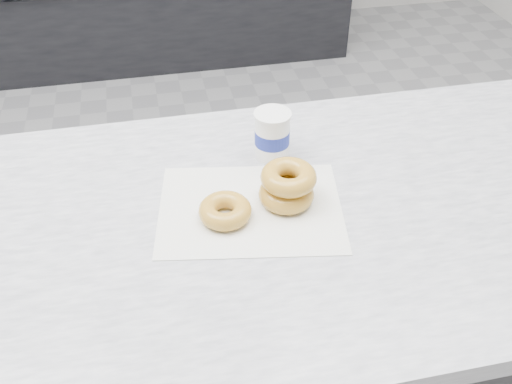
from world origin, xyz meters
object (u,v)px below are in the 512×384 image
Objects in this scene: donut_single at (225,211)px; donut_stack at (287,185)px; counter at (204,369)px; coffee_cup at (272,134)px.

donut_single is 0.13m from donut_stack.
counter is 0.47m from donut_single.
counter is 0.57m from coffee_cup.
donut_stack is at bearing 11.12° from donut_single.
coffee_cup is (0.13, 0.18, 0.03)m from donut_single.
donut_single is 0.66× the size of donut_stack.
counter is 0.52m from donut_stack.
counter is 31.42× the size of donut_single.
coffee_cup reaches higher than counter.
counter is at bearing -171.59° from donut_stack.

